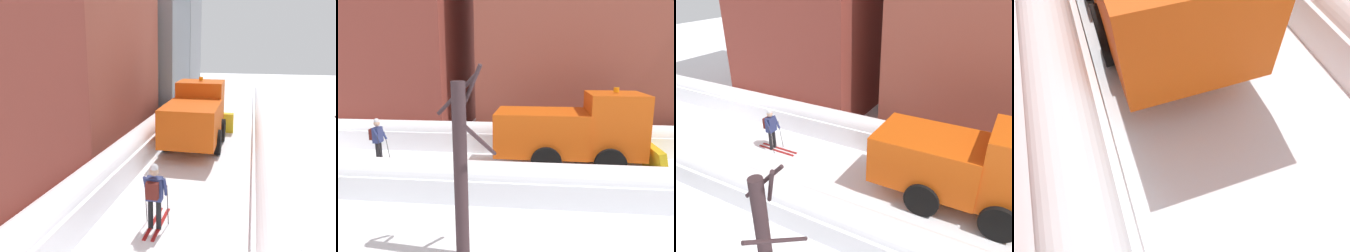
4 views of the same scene
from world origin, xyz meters
TOP-DOWN VIEW (x-y plane):
  - ground_plane at (0.00, 10.00)m, footprint 80.00×80.00m
  - snowbank_left at (-2.60, 10.00)m, footprint 1.10×36.00m

SIDE VIEW (x-z plane):
  - ground_plane at x=0.00m, z-range 0.00..0.00m
  - snowbank_left at x=-2.60m, z-range -0.03..1.30m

